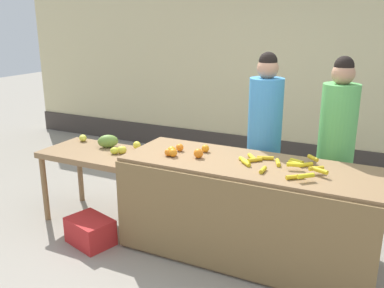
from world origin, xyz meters
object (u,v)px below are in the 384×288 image
vendor_woman_blue_shirt (264,142)px  produce_crate (90,231)px  vendor_woman_green_shirt (335,151)px  produce_sack (201,183)px

vendor_woman_blue_shirt → produce_crate: 1.94m
vendor_woman_green_shirt → produce_crate: 2.50m
vendor_woman_blue_shirt → vendor_woman_green_shirt: size_ratio=1.01×
vendor_woman_blue_shirt → produce_crate: size_ratio=4.15×
vendor_woman_green_shirt → produce_crate: size_ratio=4.11×
vendor_woman_blue_shirt → vendor_woman_green_shirt: (0.69, 0.03, -0.01)m
produce_sack → vendor_woman_blue_shirt: bearing=-11.7°
vendor_woman_blue_shirt → produce_sack: (-0.78, 0.16, -0.64)m
vendor_woman_green_shirt → produce_crate: vendor_woman_green_shirt is taller
vendor_woman_blue_shirt → produce_crate: vendor_woman_blue_shirt is taller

